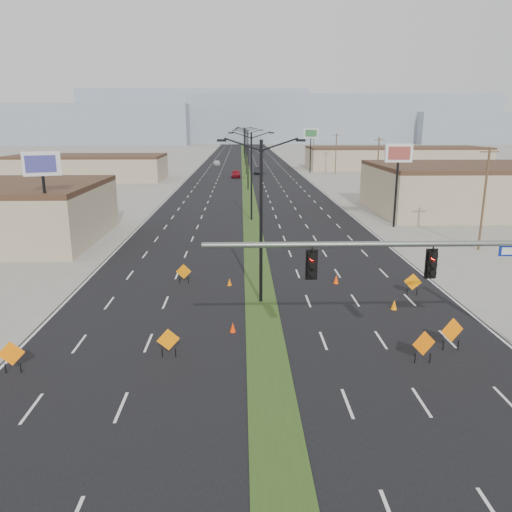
{
  "coord_description": "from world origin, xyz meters",
  "views": [
    {
      "loc": [
        -1.19,
        -17.68,
        10.82
      ],
      "look_at": [
        -0.33,
        11.24,
        3.2
      ],
      "focal_mm": 35.0,
      "sensor_mm": 36.0,
      "label": 1
    }
  ],
  "objects_px": {
    "car_mid": "(259,170)",
    "car_far": "(217,163)",
    "construction_sign_3": "(424,345)",
    "pole_sign_west": "(42,173)",
    "signal_mast": "(475,274)",
    "pole_sign_east_near": "(398,160)",
    "streetlight_5": "(244,142)",
    "streetlight_0": "(261,217)",
    "pole_sign_east_far": "(311,136)",
    "cone_3": "(230,282)",
    "cone_0": "(233,327)",
    "streetlight_2": "(248,158)",
    "construction_sign_0": "(11,355)",
    "cone_1": "(336,279)",
    "cone_2": "(394,305)",
    "construction_sign_1": "(168,341)",
    "streetlight_1": "(251,174)",
    "streetlight_3": "(246,150)",
    "construction_sign_5": "(413,283)",
    "streetlight_4": "(245,145)",
    "streetlight_6": "(244,139)",
    "construction_sign_2": "(184,272)",
    "car_left": "(236,174)",
    "construction_sign_4": "(452,331)"
  },
  "relations": [
    {
      "from": "streetlight_0",
      "to": "streetlight_3",
      "type": "relative_size",
      "value": 1.0
    },
    {
      "from": "streetlight_3",
      "to": "construction_sign_2",
      "type": "bearing_deg",
      "value": -93.76
    },
    {
      "from": "streetlight_4",
      "to": "streetlight_5",
      "type": "relative_size",
      "value": 1.0
    },
    {
      "from": "streetlight_2",
      "to": "car_mid",
      "type": "xyz_separation_m",
      "value": [
        2.81,
        28.85,
        -4.62
      ]
    },
    {
      "from": "construction_sign_2",
      "to": "construction_sign_5",
      "type": "distance_m",
      "value": 15.5
    },
    {
      "from": "streetlight_3",
      "to": "construction_sign_5",
      "type": "height_order",
      "value": "streetlight_3"
    },
    {
      "from": "streetlight_4",
      "to": "car_far",
      "type": "relative_size",
      "value": 2.29
    },
    {
      "from": "construction_sign_3",
      "to": "pole_sign_west",
      "type": "relative_size",
      "value": 0.18
    },
    {
      "from": "streetlight_5",
      "to": "streetlight_3",
      "type": "bearing_deg",
      "value": -90.0
    },
    {
      "from": "pole_sign_west",
      "to": "cone_3",
      "type": "bearing_deg",
      "value": -49.05
    },
    {
      "from": "streetlight_2",
      "to": "cone_2",
      "type": "bearing_deg",
      "value": -82.1
    },
    {
      "from": "car_left",
      "to": "construction_sign_3",
      "type": "relative_size",
      "value": 2.9
    },
    {
      "from": "construction_sign_5",
      "to": "cone_2",
      "type": "xyz_separation_m",
      "value": [
        -1.95,
        -2.56,
        -0.56
      ]
    },
    {
      "from": "pole_sign_west",
      "to": "construction_sign_0",
      "type": "bearing_deg",
      "value": -96.6
    },
    {
      "from": "construction_sign_1",
      "to": "construction_sign_3",
      "type": "distance_m",
      "value": 12.0
    },
    {
      "from": "streetlight_0",
      "to": "construction_sign_5",
      "type": "height_order",
      "value": "streetlight_0"
    },
    {
      "from": "cone_1",
      "to": "cone_2",
      "type": "bearing_deg",
      "value": -63.69
    },
    {
      "from": "signal_mast",
      "to": "pole_sign_east_near",
      "type": "height_order",
      "value": "pole_sign_east_near"
    },
    {
      "from": "streetlight_6",
      "to": "cone_3",
      "type": "bearing_deg",
      "value": -90.71
    },
    {
      "from": "streetlight_2",
      "to": "streetlight_5",
      "type": "distance_m",
      "value": 84.0
    },
    {
      "from": "car_mid",
      "to": "car_far",
      "type": "height_order",
      "value": "car_mid"
    },
    {
      "from": "streetlight_3",
      "to": "construction_sign_1",
      "type": "height_order",
      "value": "streetlight_3"
    },
    {
      "from": "signal_mast",
      "to": "streetlight_0",
      "type": "bearing_deg",
      "value": 130.54
    },
    {
      "from": "construction_sign_0",
      "to": "cone_3",
      "type": "bearing_deg",
      "value": 38.72
    },
    {
      "from": "cone_3",
      "to": "cone_0",
      "type": "bearing_deg",
      "value": -87.51
    },
    {
      "from": "streetlight_1",
      "to": "pole_sign_east_near",
      "type": "relative_size",
      "value": 1.12
    },
    {
      "from": "streetlight_1",
      "to": "construction_sign_2",
      "type": "relative_size",
      "value": 7.07
    },
    {
      "from": "streetlight_1",
      "to": "construction_sign_5",
      "type": "height_order",
      "value": "streetlight_1"
    },
    {
      "from": "signal_mast",
      "to": "construction_sign_1",
      "type": "relative_size",
      "value": 11.14
    },
    {
      "from": "streetlight_5",
      "to": "pole_sign_east_near",
      "type": "xyz_separation_m",
      "value": [
        15.5,
        -116.48,
        1.82
      ]
    },
    {
      "from": "construction_sign_0",
      "to": "construction_sign_5",
      "type": "xyz_separation_m",
      "value": [
        21.45,
        9.95,
        -0.04
      ]
    },
    {
      "from": "streetlight_2",
      "to": "streetlight_6",
      "type": "relative_size",
      "value": 1.0
    },
    {
      "from": "streetlight_0",
      "to": "pole_sign_east_far",
      "type": "height_order",
      "value": "pole_sign_east_far"
    },
    {
      "from": "car_mid",
      "to": "pole_sign_west",
      "type": "height_order",
      "value": "pole_sign_west"
    },
    {
      "from": "streetlight_0",
      "to": "construction_sign_5",
      "type": "distance_m",
      "value": 10.98
    },
    {
      "from": "construction_sign_1",
      "to": "streetlight_3",
      "type": "bearing_deg",
      "value": 70.92
    },
    {
      "from": "streetlight_5",
      "to": "streetlight_1",
      "type": "bearing_deg",
      "value": -90.0
    },
    {
      "from": "streetlight_0",
      "to": "construction_sign_4",
      "type": "xyz_separation_m",
      "value": [
        9.13,
        -7.24,
        -4.42
      ]
    },
    {
      "from": "cone_1",
      "to": "pole_sign_west",
      "type": "bearing_deg",
      "value": 161.81
    },
    {
      "from": "construction_sign_5",
      "to": "cone_3",
      "type": "relative_size",
      "value": 2.77
    },
    {
      "from": "streetlight_0",
      "to": "pole_sign_east_far",
      "type": "xyz_separation_m",
      "value": [
        14.81,
        86.73,
        2.84
      ]
    },
    {
      "from": "streetlight_6",
      "to": "construction_sign_5",
      "type": "distance_m",
      "value": 167.41
    },
    {
      "from": "signal_mast",
      "to": "cone_0",
      "type": "height_order",
      "value": "signal_mast"
    },
    {
      "from": "car_far",
      "to": "streetlight_5",
      "type": "bearing_deg",
      "value": 71.71
    },
    {
      "from": "streetlight_4",
      "to": "construction_sign_5",
      "type": "height_order",
      "value": "streetlight_4"
    },
    {
      "from": "pole_sign_west",
      "to": "pole_sign_east_far",
      "type": "bearing_deg",
      "value": 45.07
    },
    {
      "from": "pole_sign_west",
      "to": "pole_sign_east_near",
      "type": "height_order",
      "value": "pole_sign_east_near"
    },
    {
      "from": "car_mid",
      "to": "pole_sign_west",
      "type": "xyz_separation_m",
      "value": [
        -19.86,
        -73.9,
        6.33
      ]
    },
    {
      "from": "car_far",
      "to": "construction_sign_5",
      "type": "distance_m",
      "value": 110.02
    },
    {
      "from": "car_left",
      "to": "construction_sign_2",
      "type": "distance_m",
      "value": 73.01
    }
  ]
}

